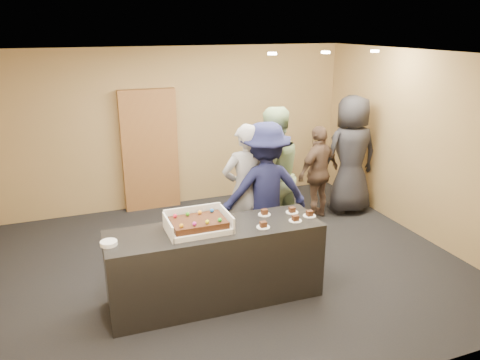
{
  "coord_description": "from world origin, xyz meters",
  "views": [
    {
      "loc": [
        -1.84,
        -5.22,
        3.04
      ],
      "look_at": [
        0.16,
        0.0,
        1.17
      ],
      "focal_mm": 35.0,
      "sensor_mm": 36.0,
      "label": 1
    }
  ],
  "objects_px": {
    "person_server_grey": "(246,190)",
    "cake_box": "(198,226)",
    "plate_stack": "(109,243)",
    "storage_cabinet": "(150,150)",
    "person_sage_man": "(271,176)",
    "sheet_cake": "(198,222)",
    "person_navy_man": "(265,190)",
    "serving_counter": "(216,264)",
    "person_dark_suit": "(351,155)",
    "person_brown_extra": "(319,172)"
  },
  "relations": [
    {
      "from": "person_brown_extra",
      "to": "person_server_grey",
      "type": "bearing_deg",
      "value": 5.9
    },
    {
      "from": "storage_cabinet",
      "to": "person_server_grey",
      "type": "xyz_separation_m",
      "value": [
        0.88,
        -2.13,
        -0.11
      ]
    },
    {
      "from": "serving_counter",
      "to": "storage_cabinet",
      "type": "distance_m",
      "value": 3.18
    },
    {
      "from": "cake_box",
      "to": "person_dark_suit",
      "type": "height_order",
      "value": "person_dark_suit"
    },
    {
      "from": "person_server_grey",
      "to": "cake_box",
      "type": "bearing_deg",
      "value": 42.9
    },
    {
      "from": "plate_stack",
      "to": "person_navy_man",
      "type": "xyz_separation_m",
      "value": [
        2.13,
        0.89,
        0.0
      ]
    },
    {
      "from": "serving_counter",
      "to": "person_sage_man",
      "type": "bearing_deg",
      "value": 46.31
    },
    {
      "from": "person_sage_man",
      "to": "person_navy_man",
      "type": "distance_m",
      "value": 0.45
    },
    {
      "from": "person_brown_extra",
      "to": "serving_counter",
      "type": "bearing_deg",
      "value": 17.11
    },
    {
      "from": "serving_counter",
      "to": "plate_stack",
      "type": "bearing_deg",
      "value": -177.86
    },
    {
      "from": "person_server_grey",
      "to": "person_dark_suit",
      "type": "xyz_separation_m",
      "value": [
        2.18,
        0.79,
        0.07
      ]
    },
    {
      "from": "serving_counter",
      "to": "storage_cabinet",
      "type": "bearing_deg",
      "value": 93.83
    },
    {
      "from": "storage_cabinet",
      "to": "person_dark_suit",
      "type": "distance_m",
      "value": 3.35
    },
    {
      "from": "serving_counter",
      "to": "storage_cabinet",
      "type": "height_order",
      "value": "storage_cabinet"
    },
    {
      "from": "cake_box",
      "to": "sheet_cake",
      "type": "distance_m",
      "value": 0.06
    },
    {
      "from": "person_server_grey",
      "to": "person_sage_man",
      "type": "bearing_deg",
      "value": -156.04
    },
    {
      "from": "person_navy_man",
      "to": "serving_counter",
      "type": "bearing_deg",
      "value": 48.26
    },
    {
      "from": "cake_box",
      "to": "person_navy_man",
      "type": "relative_size",
      "value": 0.37
    },
    {
      "from": "serving_counter",
      "to": "person_sage_man",
      "type": "height_order",
      "value": "person_sage_man"
    },
    {
      "from": "cake_box",
      "to": "person_brown_extra",
      "type": "relative_size",
      "value": 0.45
    },
    {
      "from": "sheet_cake",
      "to": "person_navy_man",
      "type": "xyz_separation_m",
      "value": [
        1.18,
        0.87,
        -0.07
      ]
    },
    {
      "from": "person_sage_man",
      "to": "plate_stack",
      "type": "bearing_deg",
      "value": 23.59
    },
    {
      "from": "serving_counter",
      "to": "person_dark_suit",
      "type": "height_order",
      "value": "person_dark_suit"
    },
    {
      "from": "storage_cabinet",
      "to": "person_brown_extra",
      "type": "xyz_separation_m",
      "value": [
        2.45,
        -1.38,
        -0.26
      ]
    },
    {
      "from": "cake_box",
      "to": "person_server_grey",
      "type": "relative_size",
      "value": 0.37
    },
    {
      "from": "sheet_cake",
      "to": "plate_stack",
      "type": "xyz_separation_m",
      "value": [
        -0.95,
        -0.01,
        -0.08
      ]
    },
    {
      "from": "sheet_cake",
      "to": "person_brown_extra",
      "type": "distance_m",
      "value": 3.07
    },
    {
      "from": "sheet_cake",
      "to": "person_brown_extra",
      "type": "height_order",
      "value": "person_brown_extra"
    },
    {
      "from": "storage_cabinet",
      "to": "cake_box",
      "type": "height_order",
      "value": "storage_cabinet"
    },
    {
      "from": "cake_box",
      "to": "person_sage_man",
      "type": "xyz_separation_m",
      "value": [
        1.43,
        1.21,
        0.04
      ]
    },
    {
      "from": "person_sage_man",
      "to": "sheet_cake",
      "type": "bearing_deg",
      "value": 36.72
    },
    {
      "from": "plate_stack",
      "to": "person_sage_man",
      "type": "height_order",
      "value": "person_sage_man"
    },
    {
      "from": "plate_stack",
      "to": "person_dark_suit",
      "type": "xyz_separation_m",
      "value": [
        4.08,
        1.79,
        0.06
      ]
    },
    {
      "from": "cake_box",
      "to": "person_sage_man",
      "type": "height_order",
      "value": "person_sage_man"
    },
    {
      "from": "cake_box",
      "to": "person_navy_man",
      "type": "xyz_separation_m",
      "value": [
        1.18,
        0.85,
        -0.02
      ]
    },
    {
      "from": "plate_stack",
      "to": "storage_cabinet",
      "type": "bearing_deg",
      "value": 72.1
    },
    {
      "from": "cake_box",
      "to": "plate_stack",
      "type": "height_order",
      "value": "cake_box"
    },
    {
      "from": "person_navy_man",
      "to": "person_dark_suit",
      "type": "distance_m",
      "value": 2.15
    },
    {
      "from": "storage_cabinet",
      "to": "person_navy_man",
      "type": "xyz_separation_m",
      "value": [
        1.12,
        -2.25,
        -0.1
      ]
    },
    {
      "from": "storage_cabinet",
      "to": "person_navy_man",
      "type": "height_order",
      "value": "storage_cabinet"
    },
    {
      "from": "storage_cabinet",
      "to": "plate_stack",
      "type": "relative_size",
      "value": 11.73
    },
    {
      "from": "storage_cabinet",
      "to": "person_sage_man",
      "type": "distance_m",
      "value": 2.33
    },
    {
      "from": "person_navy_man",
      "to": "person_brown_extra",
      "type": "relative_size",
      "value": 1.21
    },
    {
      "from": "person_dark_suit",
      "to": "storage_cabinet",
      "type": "bearing_deg",
      "value": -22.47
    },
    {
      "from": "sheet_cake",
      "to": "plate_stack",
      "type": "distance_m",
      "value": 0.95
    },
    {
      "from": "sheet_cake",
      "to": "person_server_grey",
      "type": "distance_m",
      "value": 1.37
    },
    {
      "from": "serving_counter",
      "to": "cake_box",
      "type": "distance_m",
      "value": 0.53
    },
    {
      "from": "sheet_cake",
      "to": "person_brown_extra",
      "type": "xyz_separation_m",
      "value": [
        2.51,
        1.74,
        -0.23
      ]
    },
    {
      "from": "cake_box",
      "to": "sheet_cake",
      "type": "bearing_deg",
      "value": -90.92
    },
    {
      "from": "person_brown_extra",
      "to": "plate_stack",
      "type": "bearing_deg",
      "value": 7.1
    }
  ]
}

